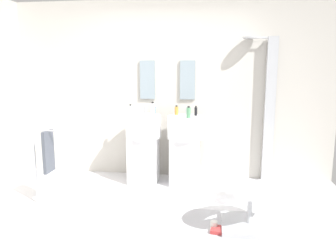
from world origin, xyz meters
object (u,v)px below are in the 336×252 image
Objects in this scene: soap_bottle_clear at (131,110)px; soap_bottle_green at (189,112)px; pedestal_sink_left at (144,145)px; lounge_chair at (250,196)px; magazine_red at (225,231)px; soap_bottle_amber at (177,110)px; soap_bottle_white at (153,109)px; soap_bottle_black at (196,111)px; soap_bottle_blue at (154,111)px; shower_column at (269,107)px; pedestal_sink_right at (185,147)px; coffee_mug at (214,225)px; towel_rack at (46,153)px.

soap_bottle_green is at bearing -12.57° from soap_bottle_clear.
lounge_chair is (1.36, -1.23, -0.19)m from pedestal_sink_left.
magazine_red is 1.91m from soap_bottle_amber.
lounge_chair is 3.89× the size of magazine_red.
magazine_red is at bearing -47.26° from soap_bottle_clear.
soap_bottle_amber is (-0.19, 0.27, -0.01)m from soap_bottle_green.
soap_bottle_white reaches higher than soap_bottle_black.
soap_bottle_white reaches higher than soap_bottle_blue.
shower_column is 13.18× the size of soap_bottle_green.
shower_column is 1.73m from lounge_chair.
pedestal_sink_right is 0.53m from soap_bottle_green.
coffee_mug is (1.00, -1.32, -0.49)m from pedestal_sink_left.
pedestal_sink_right is at bearing 2.31° from soap_bottle_white.
pedestal_sink_right is at bearing -1.95° from soap_bottle_clear.
towel_rack is at bearing -138.26° from soap_bottle_blue.
pedestal_sink_left is 0.52m from soap_bottle_blue.
coffee_mug is 1.56m from soap_bottle_green.
pedestal_sink_right is at bearing -166.11° from shower_column.
pedestal_sink_right is 1.01× the size of lounge_chair.
pedestal_sink_right is (0.59, 0.00, 0.00)m from pedestal_sink_left.
pedestal_sink_left is 0.54m from soap_bottle_white.
soap_bottle_green is at bearing 25.16° from towel_rack.
soap_bottle_white is 0.10m from soap_bottle_blue.
soap_bottle_amber is (-0.65, 1.48, 1.01)m from magazine_red.
soap_bottle_white is 0.34m from soap_bottle_amber.
pedestal_sink_left is 1.01× the size of lounge_chair.
towel_rack is at bearing -144.37° from soap_bottle_amber.
magazine_red is (1.11, -1.38, -0.51)m from pedestal_sink_left.
soap_bottle_white is 0.60m from soap_bottle_black.
towel_rack is 2.10m from coffee_mug.
soap_bottle_clear reaches higher than soap_bottle_amber.
soap_bottle_black is 0.28m from soap_bottle_amber.
soap_bottle_clear is at bearing 172.22° from soap_bottle_white.
shower_column is at bearing 23.93° from towel_rack.
soap_bottle_blue is at bearing 27.34° from pedestal_sink_left.
pedestal_sink_left is 5.62× the size of soap_bottle_white.
soap_bottle_clear is (0.79, 0.95, 0.41)m from towel_rack.
soap_bottle_black is 1.00× the size of soap_bottle_amber.
soap_bottle_clear is at bearing 131.53° from coffee_mug.
soap_bottle_white is at bearing 123.56° from coffee_mug.
soap_bottle_clear is at bearing -172.97° from soap_bottle_amber.
soap_bottle_amber is (-1.29, -0.18, -0.05)m from shower_column.
soap_bottle_clear is (-1.93, -0.26, -0.04)m from shower_column.
soap_bottle_blue is at bearing -173.77° from soap_bottle_amber.
coffee_mug is at bearing -52.71° from pedestal_sink_left.
shower_column is 1.95m from soap_bottle_clear.
magazine_red is 3.34× the size of coffee_mug.
shower_column is at bearing 22.07° from soap_bottle_green.
magazine_red is at bearing -66.31° from soap_bottle_amber.
towel_rack is 1.50m from soap_bottle_white.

